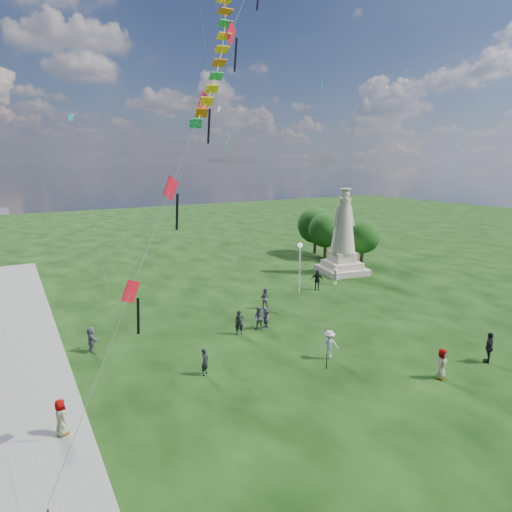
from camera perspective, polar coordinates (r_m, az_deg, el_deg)
statue at (r=43.29m, az=11.51°, el=1.87°), size 4.81×4.81×8.44m
lamppost at (r=35.81m, az=5.86°, el=-0.17°), size 0.41×0.41×4.42m
tree_row at (r=50.13m, az=9.86°, el=3.47°), size 5.63×10.40×5.63m
person_0 at (r=23.30m, az=-6.82°, el=-13.81°), size 0.64×0.61×1.47m
person_1 at (r=28.71m, az=0.46°, el=-8.31°), size 0.87×0.92×1.62m
person_2 at (r=25.17m, az=9.74°, el=-11.55°), size 1.20×1.12×1.68m
person_3 at (r=27.62m, az=28.66°, el=-10.64°), size 1.17×0.96×1.78m
person_4 at (r=24.70m, az=23.50°, el=-13.05°), size 0.88×0.66×1.61m
person_5 at (r=27.44m, az=-21.11°, el=-10.32°), size 0.82×1.50×1.54m
person_6 at (r=28.03m, az=-2.23°, el=-8.85°), size 0.69×0.58×1.63m
person_7 at (r=32.77m, az=1.17°, el=-5.63°), size 0.91×0.89×1.62m
person_8 at (r=39.60m, az=10.50°, el=-2.69°), size 0.68×1.05×1.51m
person_9 at (r=37.67m, az=8.14°, el=-3.18°), size 1.16×1.07×1.79m
person_10 at (r=20.24m, az=-24.54°, el=-19.21°), size 0.63×0.84×1.55m
person_11 at (r=29.02m, az=1.31°, el=-8.26°), size 0.85×1.44×1.46m
red_kite_train at (r=19.76m, az=-7.29°, el=18.14°), size 12.86×9.35×21.04m
small_kites at (r=39.39m, az=-7.65°, el=15.42°), size 31.06×17.24×26.03m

